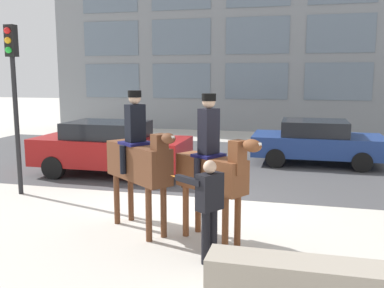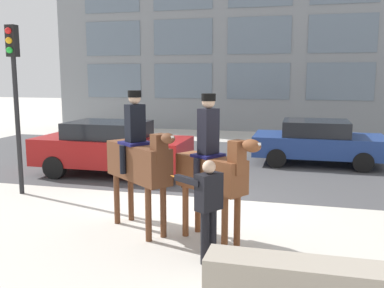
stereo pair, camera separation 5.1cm
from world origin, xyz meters
The scene contains 9 objects.
ground_plane centered at (0.00, 0.00, 0.00)m, with size 80.00×80.00×0.00m, color beige.
road_surface centered at (0.00, 4.75, 0.00)m, with size 22.26×8.50×0.01m.
mounted_horse_lead centered at (-0.61, -1.88, 1.34)m, with size 1.70×1.42×2.58m.
mounted_horse_companion centered at (0.79, -2.08, 1.30)m, with size 1.59×1.16×2.54m.
pedestrian_bystander centered at (0.89, -2.92, 0.94)m, with size 0.91×0.50×1.60m.
street_car_near_lane centered at (-3.04, 2.14, 0.81)m, with size 4.37×1.92×1.54m.
street_car_far_lane centered at (2.74, 5.21, 0.74)m, with size 4.07×2.08×1.42m.
traffic_light centered at (-4.32, -0.27, 2.68)m, with size 0.24×0.29×3.99m.
planter_ledge centered at (2.33, -3.87, 0.29)m, with size 2.47×0.56×0.59m.
Camera 1 is at (2.17, -9.00, 2.84)m, focal length 40.00 mm.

